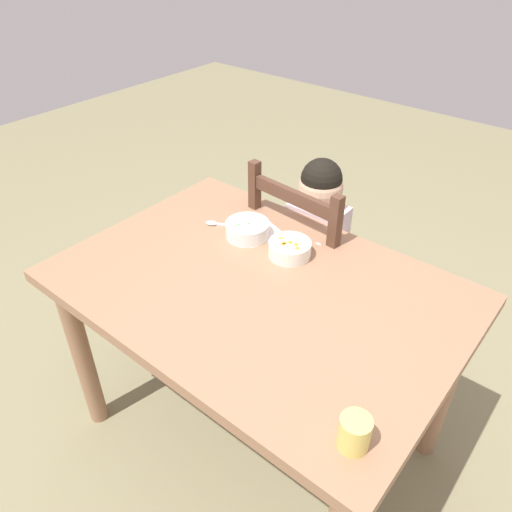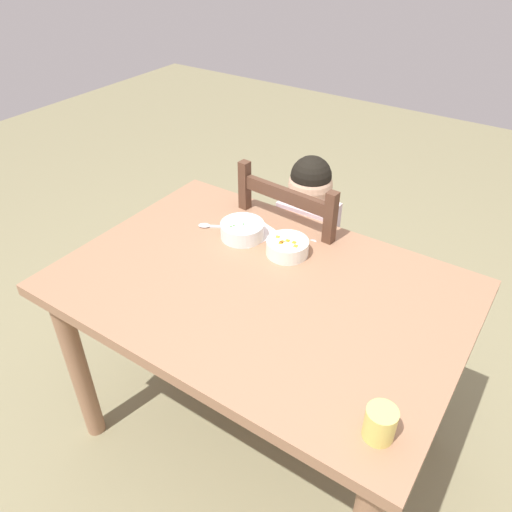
{
  "view_description": "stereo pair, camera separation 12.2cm",
  "coord_description": "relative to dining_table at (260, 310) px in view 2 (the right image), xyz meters",
  "views": [
    {
      "loc": [
        0.76,
        -0.94,
        1.74
      ],
      "look_at": [
        -0.05,
        0.06,
        0.81
      ],
      "focal_mm": 34.78,
      "sensor_mm": 36.0,
      "label": 1
    },
    {
      "loc": [
        0.67,
        -1.01,
        1.74
      ],
      "look_at": [
        -0.05,
        0.06,
        0.81
      ],
      "focal_mm": 34.78,
      "sensor_mm": 36.0,
      "label": 2
    }
  ],
  "objects": [
    {
      "name": "drinking_cup",
      "position": [
        0.52,
        -0.31,
        0.16
      ],
      "size": [
        0.07,
        0.07,
        0.08
      ],
      "primitive_type": "cylinder",
      "color": "#E5D264",
      "rests_on": "dining_table"
    },
    {
      "name": "paper_napkin",
      "position": [
        -0.19,
        0.23,
        0.12
      ],
      "size": [
        0.2,
        0.19,
        0.0
      ],
      "primitive_type": "cube",
      "rotation": [
        0.0,
        0.0,
        -0.32
      ],
      "color": "white",
      "rests_on": "dining_table"
    },
    {
      "name": "bowl_of_peas",
      "position": [
        -0.2,
        0.18,
        0.14
      ],
      "size": [
        0.16,
        0.16,
        0.06
      ],
      "color": "white",
      "rests_on": "dining_table"
    },
    {
      "name": "child_figure",
      "position": [
        -0.11,
        0.48,
        -0.01
      ],
      "size": [
        0.32,
        0.31,
        0.97
      ],
      "color": "silver",
      "rests_on": "ground"
    },
    {
      "name": "spoon",
      "position": [
        -0.34,
        0.17,
        0.12
      ],
      "size": [
        0.13,
        0.08,
        0.01
      ],
      "color": "silver",
      "rests_on": "dining_table"
    },
    {
      "name": "ground_plane",
      "position": [
        0.0,
        0.0,
        -0.65
      ],
      "size": [
        8.0,
        8.0,
        0.0
      ],
      "primitive_type": "plane",
      "color": "#7F7856"
    },
    {
      "name": "dining_table",
      "position": [
        0.0,
        0.0,
        0.0
      ],
      "size": [
        1.25,
        0.87,
        0.76
      ],
      "color": "#996D50",
      "rests_on": "ground"
    },
    {
      "name": "dining_chair",
      "position": [
        -0.11,
        0.48,
        -0.19
      ],
      "size": [
        0.45,
        0.45,
        0.96
      ],
      "color": "#513323",
      "rests_on": "ground"
    },
    {
      "name": "bowl_of_carrots",
      "position": [
        -0.01,
        0.18,
        0.14
      ],
      "size": [
        0.14,
        0.14,
        0.05
      ],
      "color": "white",
      "rests_on": "dining_table"
    }
  ]
}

